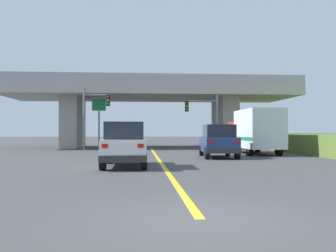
{
  "coord_description": "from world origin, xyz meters",
  "views": [
    {
      "loc": [
        -1.11,
        -6.57,
        1.59
      ],
      "look_at": [
        1.42,
        25.52,
        2.1
      ],
      "focal_mm": 39.04,
      "sensor_mm": 36.0,
      "label": 1
    }
  ],
  "objects": [
    {
      "name": "suv_crossing",
      "position": [
        3.78,
        15.7,
        1.01
      ],
      "size": [
        2.26,
        4.43,
        2.02
      ],
      "rotation": [
        0.0,
        0.0,
        -0.07
      ],
      "color": "navy",
      "rests_on": "ground"
    },
    {
      "name": "box_truck",
      "position": [
        7.18,
        18.95,
        1.63
      ],
      "size": [
        2.33,
        6.57,
        3.13
      ],
      "color": "red",
      "rests_on": "ground"
    },
    {
      "name": "traffic_signal_farside",
      "position": [
        -5.18,
        25.73,
        3.43
      ],
      "size": [
        2.35,
        0.36,
        5.43
      ],
      "color": "slate",
      "rests_on": "ground"
    },
    {
      "name": "traffic_signal_nearside",
      "position": [
        4.89,
        26.08,
        3.21
      ],
      "size": [
        3.02,
        0.36,
        5.09
      ],
      "color": "slate",
      "rests_on": "ground"
    },
    {
      "name": "highway_sign",
      "position": [
        -4.89,
        28.1,
        3.56
      ],
      "size": [
        1.33,
        0.17,
        4.92
      ],
      "color": "#56595E",
      "rests_on": "ground"
    },
    {
      "name": "lane_divider_stripe",
      "position": [
        0.0,
        13.88,
        0.0
      ],
      "size": [
        0.2,
        27.76,
        0.01
      ],
      "primitive_type": "cube",
      "color": "yellow",
      "rests_on": "ground"
    },
    {
      "name": "ground",
      "position": [
        0.0,
        30.85,
        0.0
      ],
      "size": [
        160.0,
        160.0,
        0.0
      ],
      "primitive_type": "plane",
      "color": "#424244"
    },
    {
      "name": "suv_lead",
      "position": [
        -1.76,
        10.18,
        1.01
      ],
      "size": [
        1.95,
        4.4,
        2.02
      ],
      "color": "silver",
      "rests_on": "ground"
    },
    {
      "name": "overpass_bridge",
      "position": [
        0.0,
        30.85,
        4.74
      ],
      "size": [
        28.56,
        9.45,
        6.86
      ],
      "color": "#A8A59E",
      "rests_on": "ground"
    }
  ]
}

